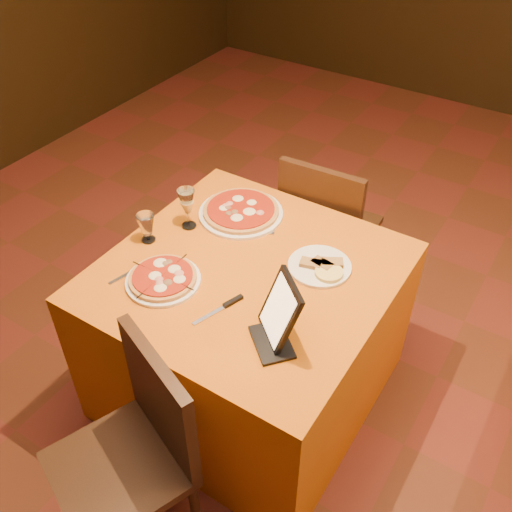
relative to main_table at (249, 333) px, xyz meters
The scene contains 13 objects.
floor 0.54m from the main_table, 15.37° to the left, with size 6.00×7.00×0.01m, color #5E2D19.
main_table is the anchor object (origin of this frame).
chair_main_near 0.82m from the main_table, 90.00° to the right, with size 0.42×0.42×0.91m, color #30230F, non-canonical shape.
chair_main_far 0.79m from the main_table, 90.00° to the left, with size 0.36×0.36×0.91m, color black, non-canonical shape.
pizza_near 0.51m from the main_table, 135.38° to the right, with size 0.29×0.29×0.03m.
pizza_far 0.54m from the main_table, 128.12° to the left, with size 0.38×0.38×0.03m.
cutlet_dish 0.48m from the main_table, 35.43° to the left, with size 0.25×0.25×0.03m.
wine_glass 0.61m from the main_table, 164.85° to the left, with size 0.08×0.08×0.19m, color tan, non-canonical shape.
water_glass 0.64m from the main_table, behind, with size 0.08×0.08×0.13m, color white, non-canonical shape.
tablet 0.61m from the main_table, 38.97° to the right, with size 0.19×0.02×0.24m, color black.
knife 0.46m from the main_table, 84.31° to the right, with size 0.19×0.02×0.01m, color #A8A8AE.
fork_near 0.62m from the main_table, 142.82° to the right, with size 0.14×0.02×0.01m, color #B4B4BB.
fork_far 0.50m from the main_table, 103.67° to the left, with size 0.18×0.02×0.01m, color silver.
Camera 1 is at (0.56, -1.51, 2.26)m, focal length 40.00 mm.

